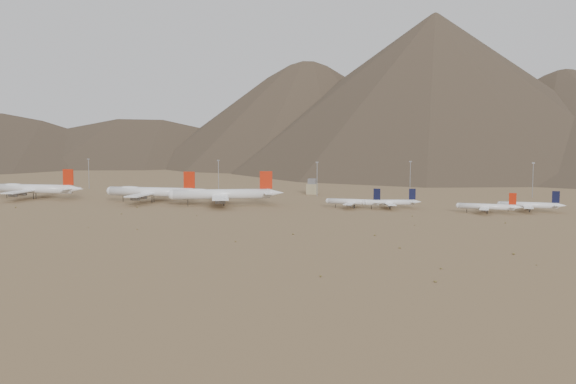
% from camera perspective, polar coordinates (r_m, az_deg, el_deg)
% --- Properties ---
extents(ground, '(3000.00, 3000.00, 0.00)m').
position_cam_1_polar(ground, '(387.30, -5.64, -1.71)').
color(ground, '#96724D').
rests_on(ground, ground).
extents(mountain_ridge, '(4400.00, 1000.00, 300.00)m').
position_cam_1_polar(mountain_ridge, '(1274.12, 7.71, 9.78)').
color(mountain_ridge, brown).
rests_on(mountain_ridge, ground).
extents(widebody_west, '(73.03, 55.95, 21.68)m').
position_cam_1_polar(widebody_west, '(492.14, -21.70, 0.28)').
color(widebody_west, white).
rests_on(widebody_west, ground).
extents(widebody_centre, '(72.06, 55.05, 21.40)m').
position_cam_1_polar(widebody_centre, '(443.26, -12.03, 0.03)').
color(widebody_centre, white).
rests_on(widebody_centre, ground).
extents(widebody_east, '(71.55, 57.13, 22.24)m').
position_cam_1_polar(widebody_east, '(416.05, -5.86, -0.18)').
color(widebody_east, white).
rests_on(widebody_east, ground).
extents(narrowbody_a, '(38.89, 28.11, 12.85)m').
position_cam_1_polar(narrowbody_a, '(401.30, 5.95, -0.88)').
color(narrowbody_a, white).
rests_on(narrowbody_a, ground).
extents(narrowbody_b, '(36.93, 27.33, 12.50)m').
position_cam_1_polar(narrowbody_b, '(402.54, 9.11, -0.91)').
color(narrowbody_b, white).
rests_on(narrowbody_b, ground).
extents(narrowbody_c, '(37.63, 27.26, 12.45)m').
position_cam_1_polar(narrowbody_c, '(391.73, 17.35, -1.25)').
color(narrowbody_c, white).
rests_on(narrowbody_c, ground).
extents(narrowbody_d, '(39.01, 28.04, 12.87)m').
position_cam_1_polar(narrowbody_d, '(407.26, 20.73, -1.09)').
color(narrowbody_d, white).
rests_on(narrowbody_d, ground).
extents(control_tower, '(8.00, 8.00, 12.00)m').
position_cam_1_polar(control_tower, '(494.62, 2.17, 0.42)').
color(control_tower, '#9A8E68').
rests_on(control_tower, ground).
extents(mast_far_west, '(2.00, 0.60, 25.70)m').
position_cam_1_polar(mast_far_west, '(567.37, -17.29, 1.69)').
color(mast_far_west, gray).
rests_on(mast_far_west, ground).
extents(mast_west, '(2.00, 0.60, 25.70)m').
position_cam_1_polar(mast_west, '(517.07, -6.20, 1.58)').
color(mast_west, gray).
rests_on(mast_west, ground).
extents(mast_centre, '(2.00, 0.60, 25.70)m').
position_cam_1_polar(mast_centre, '(479.04, 2.60, 1.33)').
color(mast_centre, gray).
rests_on(mast_centre, ground).
extents(mast_east, '(2.00, 0.60, 25.70)m').
position_cam_1_polar(mast_east, '(501.37, 10.81, 1.41)').
color(mast_east, gray).
rests_on(mast_east, ground).
extents(mast_far_east, '(2.00, 0.60, 25.70)m').
position_cam_1_polar(mast_far_east, '(499.34, 20.94, 1.15)').
color(mast_far_east, gray).
rests_on(mast_far_east, ground).
extents(desert_scrub, '(442.05, 173.85, 0.87)m').
position_cam_1_polar(desert_scrub, '(303.76, -5.42, -3.54)').
color(desert_scrub, brown).
rests_on(desert_scrub, ground).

